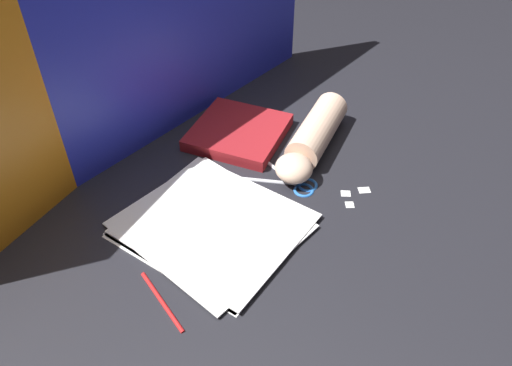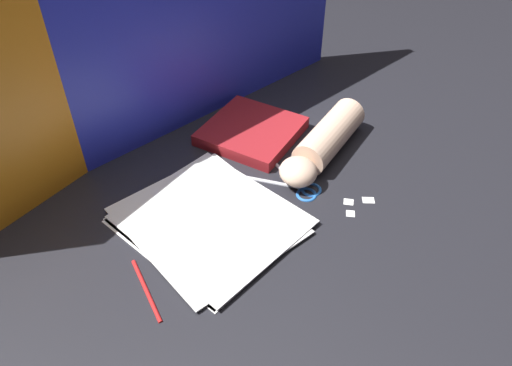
{
  "view_description": "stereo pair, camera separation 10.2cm",
  "coord_description": "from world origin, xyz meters",
  "views": [
    {
      "loc": [
        -0.55,
        -0.45,
        0.74
      ],
      "look_at": [
        0.04,
        0.03,
        0.06
      ],
      "focal_mm": 35.0,
      "sensor_mm": 36.0,
      "label": 1
    },
    {
      "loc": [
        -0.48,
        -0.52,
        0.74
      ],
      "look_at": [
        0.04,
        0.03,
        0.06
      ],
      "focal_mm": 35.0,
      "sensor_mm": 36.0,
      "label": 2
    }
  ],
  "objects": [
    {
      "name": "pen",
      "position": [
        -0.25,
        0.01,
        0.0
      ],
      "size": [
        0.05,
        0.15,
        0.01
      ],
      "color": "red",
      "rests_on": "ground_plane"
    },
    {
      "name": "backdrop_panel_center",
      "position": [
        0.21,
        0.38,
        0.25
      ],
      "size": [
        0.85,
        0.03,
        0.49
      ],
      "color": "#2833D1",
      "rests_on": "ground_plane"
    },
    {
      "name": "paper_scrap_mid",
      "position": [
        0.19,
        -0.1,
        0.0
      ],
      "size": [
        0.03,
        0.03,
        0.0
      ],
      "color": "white",
      "rests_on": "ground_plane"
    },
    {
      "name": "ground_plane",
      "position": [
        0.0,
        0.0,
        0.0
      ],
      "size": [
        6.0,
        6.0,
        0.0
      ],
      "primitive_type": "plane",
      "color": "black"
    },
    {
      "name": "paper_scrap_far",
      "position": [
        0.17,
        -0.12,
        0.0
      ],
      "size": [
        0.03,
        0.03,
        0.0
      ],
      "color": "white",
      "rests_on": "ground_plane"
    },
    {
      "name": "paper_scrap_near",
      "position": [
        0.23,
        -0.12,
        0.0
      ],
      "size": [
        0.03,
        0.03,
        0.0
      ],
      "color": "white",
      "rests_on": "ground_plane"
    },
    {
      "name": "book_closed",
      "position": [
        0.21,
        0.22,
        0.01
      ],
      "size": [
        0.27,
        0.27,
        0.03
      ],
      "color": "maroon",
      "rests_on": "ground_plane"
    },
    {
      "name": "hand_forearm",
      "position": [
        0.27,
        0.04,
        0.04
      ],
      "size": [
        0.32,
        0.16,
        0.08
      ],
      "color": "beige",
      "rests_on": "ground_plane"
    },
    {
      "name": "backdrop_panel_left",
      "position": [
        -0.19,
        0.38,
        0.23
      ],
      "size": [
        0.6,
        0.14,
        0.45
      ],
      "color": "orange",
      "rests_on": "ground_plane"
    },
    {
      "name": "paper_stack",
      "position": [
        -0.06,
        0.06,
        0.01
      ],
      "size": [
        0.32,
        0.36,
        0.01
      ],
      "color": "white",
      "rests_on": "ground_plane"
    },
    {
      "name": "scissors",
      "position": [
        0.15,
        0.01,
        0.0
      ],
      "size": [
        0.11,
        0.18,
        0.01
      ],
      "color": "silver",
      "rests_on": "ground_plane"
    }
  ]
}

